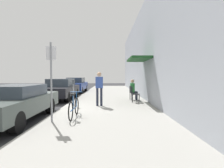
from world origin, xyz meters
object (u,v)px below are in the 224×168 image
Objects in this scene: parking_meter at (73,90)px; pedestrian_standing at (99,86)px; parked_car_2 at (76,85)px; street_sign at (51,76)px; cafe_chair_0 at (134,93)px; parked_car_1 at (61,89)px; cafe_chair_1 at (132,92)px; parked_car_0 at (15,102)px; bicycle_0 at (74,108)px; seated_patron_1 at (133,89)px.

pedestrian_standing reaches higher than parking_meter.
street_sign is at bearing -82.64° from parked_car_2.
cafe_chair_0 is at bearing 52.16° from street_sign.
parked_car_1 reaches higher than cafe_chair_1.
parked_car_2 is 3.33× the size of parking_meter.
parked_car_0 is 2.11m from bicycle_0.
parked_car_2 is 3.41× the size of seated_patron_1.
cafe_chair_0 is (3.25, 1.10, -0.26)m from parking_meter.
bicycle_0 is at bearing -120.46° from cafe_chair_1.
seated_patron_1 is 2.94m from pedestrian_standing.
parked_car_2 is 9.04m from pedestrian_standing.
parking_meter reaches higher than cafe_chair_0.
parked_car_2 is 5.06× the size of cafe_chair_1.
pedestrian_standing is (1.37, 3.05, -0.52)m from street_sign.
bicycle_0 is (0.60, 0.61, -1.16)m from street_sign.
parked_car_1 is at bearing 115.65° from parking_meter.
pedestrian_standing reaches higher than seated_patron_1.
parked_car_0 is at bearing -139.06° from pedestrian_standing.
parked_car_2 reaches higher than cafe_chair_0.
parked_car_1 is 3.41× the size of seated_patron_1.
street_sign reaches higher than pedestrian_standing.
parked_car_0 is at bearing 159.50° from street_sign.
cafe_chair_0 is 0.94m from cafe_chair_1.
parking_meter is at bearing 59.00° from parked_car_0.
street_sign is 2.99× the size of cafe_chair_1.
parked_car_2 is at bearing 126.74° from cafe_chair_1.
street_sign reaches higher than cafe_chair_1.
parked_car_0 is at bearing -136.34° from seated_patron_1.
cafe_chair_1 is (3.30, 5.19, -1.02)m from street_sign.
parked_car_0 is at bearing -178.68° from bicycle_0.
bicycle_0 is at bearing -79.18° from parked_car_2.
parking_meter is at bearing -148.15° from seated_patron_1.
parking_meter is at bearing 89.09° from street_sign.
bicycle_0 is 1.97× the size of cafe_chair_0.
street_sign is 3.38m from pedestrian_standing.
seated_patron_1 is at bearing 43.66° from parked_car_0.
bicycle_0 is at bearing 45.30° from street_sign.
parking_meter is at bearing -79.63° from parked_car_2.
cafe_chair_1 is at bearing 32.25° from parking_meter.
parked_car_1 is at bearing -90.00° from parked_car_2.
street_sign is (1.50, -6.37, 0.91)m from parked_car_1.
parking_meter is at bearing 176.05° from pedestrian_standing.
parked_car_1 is at bearing 103.25° from street_sign.
parked_car_0 is 5.06× the size of cafe_chair_0.
cafe_chair_1 is at bearing 57.57° from street_sign.
cafe_chair_1 is (4.80, -6.43, -0.12)m from parked_car_2.
parked_car_1 is 6.61m from street_sign.
cafe_chair_0 is (3.30, 4.24, -1.02)m from street_sign.
parked_car_0 is 3.41× the size of seated_patron_1.
parked_car_2 reaches higher than seated_patron_1.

